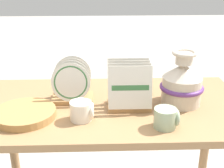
% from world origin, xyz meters
% --- Properties ---
extents(display_table, '(1.36, 0.73, 0.75)m').
position_xyz_m(display_table, '(0.00, 0.00, 0.65)').
color(display_table, '#9E754C').
rests_on(display_table, ground_plane).
extents(ceramic_vase, '(0.22, 0.22, 0.27)m').
position_xyz_m(ceramic_vase, '(0.35, -0.00, 0.86)').
color(ceramic_vase, beige).
rests_on(ceramic_vase, display_table).
extents(dish_rack_round_plates, '(0.21, 0.16, 0.22)m').
position_xyz_m(dish_rack_round_plates, '(-0.20, 0.05, 0.83)').
color(dish_rack_round_plates, tan).
rests_on(dish_rack_round_plates, display_table).
extents(dish_rack_square_plates, '(0.21, 0.16, 0.23)m').
position_xyz_m(dish_rack_square_plates, '(0.08, -0.03, 0.83)').
color(dish_rack_square_plates, tan).
rests_on(dish_rack_square_plates, display_table).
extents(wicker_charger_stack, '(0.29, 0.29, 0.04)m').
position_xyz_m(wicker_charger_stack, '(-0.41, -0.13, 0.76)').
color(wicker_charger_stack, '#AD7F47').
rests_on(wicker_charger_stack, display_table).
extents(mug_sage_glaze, '(0.11, 0.10, 0.09)m').
position_xyz_m(mug_sage_glaze, '(0.23, -0.24, 0.79)').
color(mug_sage_glaze, '#9EB28E').
rests_on(mug_sage_glaze, display_table).
extents(mug_cream_glaze, '(0.11, 0.10, 0.09)m').
position_xyz_m(mug_cream_glaze, '(-0.14, -0.16, 0.79)').
color(mug_cream_glaze, silver).
rests_on(mug_cream_glaze, display_table).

